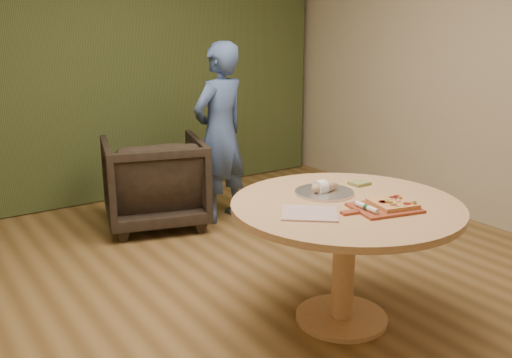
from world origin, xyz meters
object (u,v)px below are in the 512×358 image
(cutlery_roll, at_px, (367,207))
(serving_tray, at_px, (324,192))
(bread_roll, at_px, (323,187))
(flatbread_pizza, at_px, (393,203))
(pedestal_table, at_px, (345,226))
(armchair, at_px, (154,177))
(pizza_paddle, at_px, (383,208))
(person_standing, at_px, (220,133))

(cutlery_roll, xyz_separation_m, serving_tray, (0.04, 0.40, -0.02))
(serving_tray, bearing_deg, bread_roll, 180.00)
(flatbread_pizza, bearing_deg, pedestal_table, 125.41)
(cutlery_roll, bearing_deg, pedestal_table, 85.76)
(cutlery_roll, xyz_separation_m, bread_roll, (0.03, 0.40, 0.01))
(cutlery_roll, distance_m, armchair, 2.42)
(pizza_paddle, height_order, armchair, armchair)
(cutlery_roll, bearing_deg, serving_tray, 88.56)
(cutlery_roll, relative_size, armchair, 0.23)
(person_standing, bearing_deg, serving_tray, 64.32)
(armchair, bearing_deg, cutlery_roll, 110.73)
(bread_roll, bearing_deg, pizza_paddle, -78.57)
(flatbread_pizza, bearing_deg, cutlery_roll, 172.59)
(pizza_paddle, height_order, cutlery_roll, cutlery_roll)
(person_standing, bearing_deg, pizza_paddle, 68.08)
(pizza_paddle, bearing_deg, armchair, 110.25)
(bread_roll, distance_m, armchair, 2.03)
(serving_tray, distance_m, person_standing, 1.82)
(flatbread_pizza, height_order, cutlery_roll, flatbread_pizza)
(pedestal_table, bearing_deg, bread_roll, 89.39)
(pedestal_table, distance_m, person_standing, 2.03)
(pedestal_table, distance_m, serving_tray, 0.26)
(pedestal_table, relative_size, flatbread_pizza, 5.07)
(flatbread_pizza, xyz_separation_m, serving_tray, (-0.14, 0.42, -0.02))
(cutlery_roll, height_order, bread_roll, bread_roll)
(pedestal_table, height_order, serving_tray, serving_tray)
(armchair, bearing_deg, pizza_paddle, 113.38)
(pedestal_table, xyz_separation_m, cutlery_roll, (-0.03, -0.19, 0.17))
(bread_roll, height_order, armchair, armchair)
(pizza_paddle, bearing_deg, cutlery_roll, -174.16)
(pedestal_table, bearing_deg, cutlery_roll, -98.39)
(pizza_paddle, distance_m, person_standing, 2.21)
(cutlery_roll, distance_m, serving_tray, 0.40)
(flatbread_pizza, bearing_deg, bread_roll, 109.42)
(pedestal_table, xyz_separation_m, armchair, (-0.23, 2.20, -0.18))
(cutlery_roll, xyz_separation_m, person_standing, (0.36, 2.19, 0.02))
(pedestal_table, relative_size, cutlery_roll, 6.71)
(flatbread_pizza, bearing_deg, serving_tray, 108.35)
(person_standing, bearing_deg, pedestal_table, 65.04)
(serving_tray, bearing_deg, pizza_paddle, -79.76)
(pizza_paddle, xyz_separation_m, flatbread_pizza, (0.07, -0.01, 0.02))
(flatbread_pizza, relative_size, cutlery_roll, 1.32)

